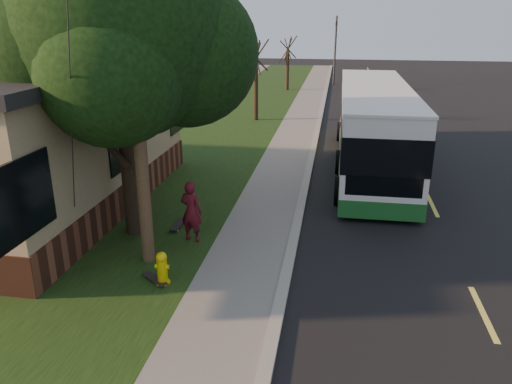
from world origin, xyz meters
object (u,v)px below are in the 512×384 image
distant_car (366,82)px  bare_tree_far (288,64)px  bare_tree_near (256,82)px  skateboard_spare (155,279)px  transit_bus (373,125)px  skateboard_main (178,224)px  skateboarder (191,211)px  utility_pole (133,63)px  fire_hydrant (162,268)px  leafy_tree (124,33)px  traffic_signal (335,46)px  dumpster (72,150)px

distant_car → bare_tree_far: bearing=-173.5°
bare_tree_near → skateboard_spare: size_ratio=5.90×
bare_tree_far → transit_bus: 20.84m
bare_tree_far → skateboard_spare: 30.02m
bare_tree_near → transit_bus: bare_tree_near is taller
skateboard_main → skateboarder: bearing=-50.8°
utility_pole → skateboard_main: utility_pole is taller
bare_tree_near → bare_tree_far: (0.50, 12.00, -0.15)m
skateboarder → skateboard_main: bearing=-38.2°
transit_bus → skateboarder: bearing=-122.7°
skateboarder → skateboard_main: 1.24m
skateboarder → skateboard_spare: 2.32m
transit_bus → fire_hydrant: bearing=-116.5°
bare_tree_far → bare_tree_near: bearing=-92.4°
bare_tree_far → transit_bus: (5.30, -20.15, -0.35)m
utility_pole → leafy_tree: 1.94m
traffic_signal → bare_tree_near: bearing=-104.0°
leafy_tree → dumpster: size_ratio=4.96×
skateboard_main → transit_bus: bearing=51.1°
bare_tree_near → transit_bus: 10.02m
transit_bus → skateboarder: transit_bus is taller
fire_hydrant → skateboard_main: (-0.62, 3.00, -0.30)m
skateboard_spare → distant_car: (5.85, 30.81, 0.55)m
bare_tree_near → traffic_signal: 16.52m
distant_car → transit_bus: bearing=-93.6°
transit_bus → utility_pole: bearing=-122.4°
leafy_tree → transit_bus: 10.30m
skateboarder → skateboard_main: skateboarder is taller
traffic_signal → distant_car: (2.54, -3.14, -2.49)m
skateboard_main → dumpster: bearing=138.7°
skateboard_main → dumpster: size_ratio=0.58×
leafy_tree → dumpster: leafy_tree is taller
fire_hydrant → utility_pole: bearing=125.4°
skateboard_main → skateboard_spare: (0.41, -2.96, -0.01)m
traffic_signal → transit_bus: (1.80, -24.15, -1.51)m
leafy_tree → dumpster: bearing=131.7°
traffic_signal → transit_bus: traffic_signal is taller
utility_pole → leafy_tree: bearing=117.6°
skateboarder → dumpster: skateboarder is taller
bare_tree_near → traffic_signal: bearing=76.0°
bare_tree_far → traffic_signal: size_ratio=0.73×
traffic_signal → skateboard_main: size_ratio=6.06×
fire_hydrant → leafy_tree: bearing=120.7°
utility_pole → skateboarder: 4.02m
skateboard_spare → bare_tree_near: bearing=92.2°
skateboarder → utility_pole: bearing=72.2°
bare_tree_far → leafy_tree: bearing=-92.5°
transit_bus → distant_car: size_ratio=2.91×
fire_hydrant → utility_pole: size_ratio=0.08×
utility_pole → transit_bus: size_ratio=0.79×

